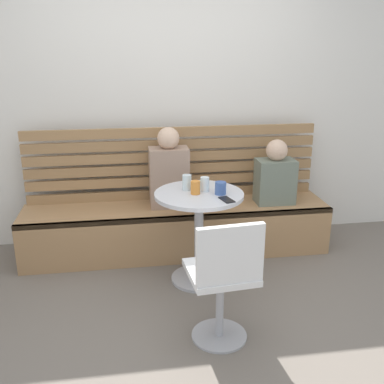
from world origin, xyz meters
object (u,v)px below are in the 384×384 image
(cup_mug_blue, at_px, (221,188))
(phone_on_table, at_px, (227,200))
(cup_tumbler_orange, at_px, (195,188))
(person_child_left, at_px, (275,176))
(white_chair, at_px, (224,278))
(cup_glass_tall, at_px, (187,182))
(cup_water_clear, at_px, (205,184))
(cafe_table, at_px, (199,220))
(booth_bench, at_px, (177,229))
(person_adult, at_px, (169,172))

(cup_mug_blue, xyz_separation_m, phone_on_table, (0.02, -0.14, -0.04))
(cup_tumbler_orange, xyz_separation_m, phone_on_table, (0.20, -0.17, -0.05))
(person_child_left, relative_size, cup_mug_blue, 6.10)
(white_chair, xyz_separation_m, cup_mug_blue, (0.14, 0.76, 0.32))
(cup_tumbler_orange, relative_size, cup_mug_blue, 1.05)
(cup_glass_tall, height_order, cup_water_clear, cup_glass_tall)
(cafe_table, relative_size, cup_mug_blue, 7.79)
(cup_glass_tall, relative_size, cup_water_clear, 1.09)
(white_chair, height_order, cup_mug_blue, white_chair)
(white_chair, bearing_deg, phone_on_table, 76.14)
(booth_bench, bearing_deg, cup_glass_tall, -86.45)
(cup_glass_tall, distance_m, cup_water_clear, 0.14)
(cup_mug_blue, bearing_deg, booth_bench, 113.94)
(person_adult, relative_size, phone_on_table, 5.03)
(person_adult, xyz_separation_m, cup_glass_tall, (0.09, -0.49, 0.05))
(cup_glass_tall, height_order, cup_mug_blue, cup_glass_tall)
(white_chair, bearing_deg, cup_glass_tall, 96.18)
(person_adult, bearing_deg, white_chair, -82.33)
(cafe_table, distance_m, cup_mug_blue, 0.31)
(cafe_table, distance_m, cup_glass_tall, 0.30)
(booth_bench, relative_size, cafe_table, 3.65)
(booth_bench, xyz_separation_m, phone_on_table, (0.28, -0.73, 0.52))
(white_chair, xyz_separation_m, person_adult, (-0.19, 1.39, 0.29))
(cafe_table, bearing_deg, cup_glass_tall, 133.78)
(cafe_table, height_order, cup_mug_blue, cup_mug_blue)
(cup_tumbler_orange, distance_m, cup_mug_blue, 0.19)
(cup_mug_blue, height_order, phone_on_table, cup_mug_blue)
(person_adult, xyz_separation_m, cup_water_clear, (0.22, -0.54, 0.04))
(cup_tumbler_orange, distance_m, phone_on_table, 0.27)
(booth_bench, relative_size, cup_water_clear, 24.55)
(booth_bench, bearing_deg, person_adult, 148.29)
(cup_tumbler_orange, relative_size, phone_on_table, 0.71)
(cafe_table, relative_size, cup_glass_tall, 6.17)
(white_chair, height_order, person_adult, person_adult)
(white_chair, height_order, person_child_left, person_child_left)
(person_child_left, bearing_deg, cup_tumbler_orange, -146.68)
(cup_tumbler_orange, xyz_separation_m, cup_water_clear, (0.08, 0.06, 0.01))
(white_chair, relative_size, cup_water_clear, 7.73)
(white_chair, bearing_deg, cup_water_clear, 87.74)
(person_adult, bearing_deg, booth_bench, -31.71)
(cafe_table, bearing_deg, cup_water_clear, 35.93)
(cup_glass_tall, xyz_separation_m, cup_water_clear, (0.13, -0.05, -0.01))
(person_child_left, xyz_separation_m, cup_water_clear, (-0.73, -0.48, 0.10))
(cafe_table, bearing_deg, person_child_left, 33.33)
(cup_water_clear, bearing_deg, white_chair, -92.26)
(cup_mug_blue, bearing_deg, cup_glass_tall, 149.17)
(cup_glass_tall, bearing_deg, booth_bench, 93.55)
(booth_bench, height_order, person_adult, person_adult)
(cup_mug_blue, bearing_deg, person_child_left, 42.27)
(booth_bench, xyz_separation_m, cup_mug_blue, (0.26, -0.59, 0.57))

